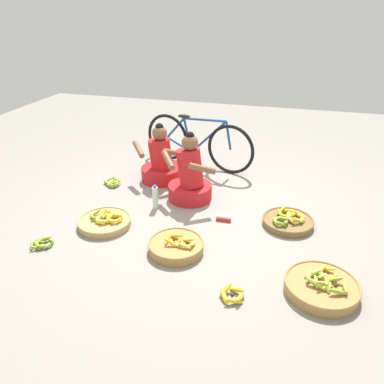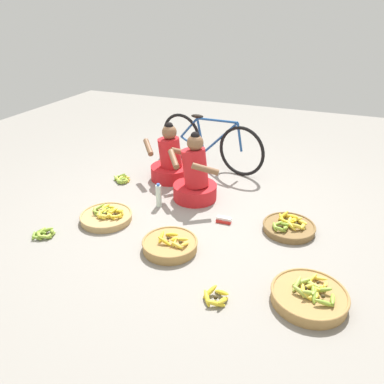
{
  "view_description": "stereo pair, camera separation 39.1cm",
  "coord_description": "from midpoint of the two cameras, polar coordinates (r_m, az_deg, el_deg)",
  "views": [
    {
      "loc": [
        0.93,
        -3.56,
        2.12
      ],
      "look_at": [
        0.0,
        -0.2,
        0.35
      ],
      "focal_mm": 35.18,
      "sensor_mm": 36.0,
      "label": 1
    },
    {
      "loc": [
        1.3,
        -3.44,
        2.12
      ],
      "look_at": [
        0.0,
        -0.2,
        0.35
      ],
      "focal_mm": 35.18,
      "sensor_mm": 36.0,
      "label": 2
    }
  ],
  "objects": [
    {
      "name": "banana_basket_back_center",
      "position": [
        4.06,
        17.21,
        -5.11
      ],
      "size": [
        0.54,
        0.54,
        0.15
      ],
      "color": "brown",
      "rests_on": "ground"
    },
    {
      "name": "bicycle_leaning",
      "position": [
        5.32,
        4.81,
        7.46
      ],
      "size": [
        1.66,
        0.48,
        0.73
      ],
      "color": "black",
      "rests_on": "ground"
    },
    {
      "name": "vendor_woman_behind",
      "position": [
        4.94,
        -1.09,
        4.59
      ],
      "size": [
        0.75,
        0.52,
        0.77
      ],
      "color": "red",
      "rests_on": "ground"
    },
    {
      "name": "ground_plane",
      "position": [
        4.24,
        3.65,
        -3.15
      ],
      "size": [
        10.0,
        10.0,
        0.0
      ],
      "primitive_type": "plane",
      "color": "gray"
    },
    {
      "name": "loose_bananas_front_right",
      "position": [
        3.1,
        7.34,
        -15.67
      ],
      "size": [
        0.23,
        0.23,
        0.1
      ],
      "color": "yellow",
      "rests_on": "ground"
    },
    {
      "name": "loose_bananas_mid_left",
      "position": [
        4.02,
        -19.0,
        -6.11
      ],
      "size": [
        0.24,
        0.24,
        0.09
      ],
      "color": "#8CAD38",
      "rests_on": "ground"
    },
    {
      "name": "water_bottle",
      "position": [
        4.3,
        -2.5,
        -0.61
      ],
      "size": [
        0.07,
        0.07,
        0.29
      ],
      "color": "silver",
      "rests_on": "ground"
    },
    {
      "name": "loose_bananas_back_right",
      "position": [
        4.99,
        -8.37,
        1.82
      ],
      "size": [
        0.26,
        0.25,
        0.09
      ],
      "color": "yellow",
      "rests_on": "ground"
    },
    {
      "name": "packet_carton_stack",
      "position": [
        4.07,
        7.6,
        -4.3
      ],
      "size": [
        0.16,
        0.07,
        0.06
      ],
      "color": "red",
      "rests_on": "ground"
    },
    {
      "name": "vendor_woman_front",
      "position": [
        4.41,
        2.97,
        2.07
      ],
      "size": [
        0.72,
        0.54,
        0.83
      ],
      "color": "red",
      "rests_on": "ground"
    },
    {
      "name": "banana_basket_near_bicycle",
      "position": [
        4.13,
        -10.23,
        -3.73
      ],
      "size": [
        0.56,
        0.56,
        0.14
      ],
      "color": "tan",
      "rests_on": "ground"
    },
    {
      "name": "banana_basket_near_vendor",
      "position": [
        3.25,
        20.82,
        -14.63
      ],
      "size": [
        0.6,
        0.6,
        0.18
      ],
      "color": "#A87F47",
      "rests_on": "ground"
    },
    {
      "name": "banana_basket_mid_right",
      "position": [
        3.6,
        -0.23,
        -8.05
      ],
      "size": [
        0.53,
        0.53,
        0.17
      ],
      "color": "#A87F47",
      "rests_on": "ground"
    }
  ]
}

